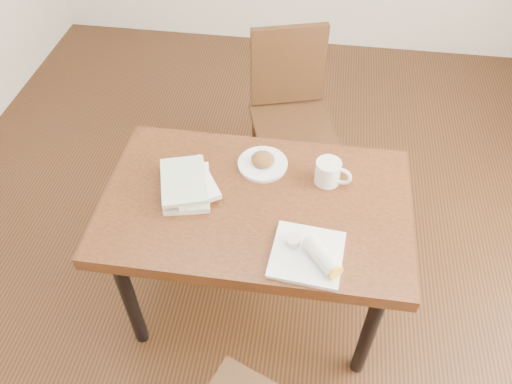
# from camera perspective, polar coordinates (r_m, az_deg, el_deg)

# --- Properties ---
(ground) EXTENTS (4.00, 5.00, 0.01)m
(ground) POSITION_cam_1_polar(r_m,az_deg,el_deg) (2.58, 0.00, -12.27)
(ground) COLOR #472814
(ground) RESTS_ON ground
(table) EXTENTS (1.21, 0.75, 0.75)m
(table) POSITION_cam_1_polar(r_m,az_deg,el_deg) (2.03, 0.00, -2.65)
(table) COLOR brown
(table) RESTS_ON ground
(chair_far) EXTENTS (0.52, 0.52, 0.95)m
(chair_far) POSITION_cam_1_polar(r_m,az_deg,el_deg) (2.75, 3.96, 9.83)
(chair_far) COLOR #402712
(chair_far) RESTS_ON ground
(plate_scone) EXTENTS (0.21, 0.21, 0.07)m
(plate_scone) POSITION_cam_1_polar(r_m,az_deg,el_deg) (2.08, 0.78, 3.41)
(plate_scone) COLOR white
(plate_scone) RESTS_ON table
(coffee_mug) EXTENTS (0.15, 0.10, 0.10)m
(coffee_mug) POSITION_cam_1_polar(r_m,az_deg,el_deg) (2.02, 8.34, 2.28)
(coffee_mug) COLOR white
(coffee_mug) RESTS_ON table
(plate_burrito) EXTENTS (0.27, 0.27, 0.08)m
(plate_burrito) POSITION_cam_1_polar(r_m,az_deg,el_deg) (1.78, 6.36, -7.15)
(plate_burrito) COLOR white
(plate_burrito) RESTS_ON table
(book_stack) EXTENTS (0.28, 0.32, 0.07)m
(book_stack) POSITION_cam_1_polar(r_m,az_deg,el_deg) (2.00, -7.88, 0.90)
(book_stack) COLOR white
(book_stack) RESTS_ON table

